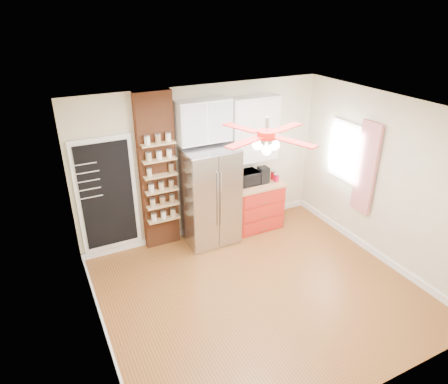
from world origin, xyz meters
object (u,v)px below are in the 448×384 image
red_cabinet (256,205)px  canister_left (276,178)px  coffee_maker (263,175)px  pantry_jar_oats (149,173)px  fridge (210,196)px  toaster_oven (246,178)px  ceiling_fan (267,135)px

red_cabinet → canister_left: size_ratio=6.95×
coffee_maker → pantry_jar_oats: pantry_jar_oats is taller
red_cabinet → fridge: bearing=-177.0°
fridge → coffee_maker: (1.09, 0.03, 0.17)m
fridge → toaster_oven: fridge is taller
canister_left → ceiling_fan: bearing=-129.0°
fridge → toaster_oven: 0.78m
canister_left → pantry_jar_oats: 2.38m
toaster_oven → canister_left: (0.58, -0.12, -0.06)m
coffee_maker → canister_left: coffee_maker is taller
red_cabinet → toaster_oven: 0.61m
coffee_maker → ceiling_fan: bearing=-122.4°
pantry_jar_oats → red_cabinet: bearing=-3.2°
canister_left → pantry_jar_oats: (-2.32, 0.20, 0.47)m
fridge → red_cabinet: size_ratio=1.86×
fridge → pantry_jar_oats: bearing=170.7°
red_cabinet → toaster_oven: (-0.21, 0.03, 0.58)m
red_cabinet → canister_left: bearing=-13.2°
toaster_oven → pantry_jar_oats: pantry_jar_oats is taller
coffee_maker → canister_left: bearing=-15.2°
red_cabinet → ceiling_fan: ceiling_fan is taller
fridge → coffee_maker: size_ratio=5.90×
ceiling_fan → canister_left: ceiling_fan is taller
ceiling_fan → canister_left: size_ratio=10.35×
ceiling_fan → toaster_oven: 2.32m
ceiling_fan → pantry_jar_oats: size_ratio=10.51×
toaster_oven → coffee_maker: bearing=-9.4°
coffee_maker → canister_left: size_ratio=2.19×
fridge → coffee_maker: bearing=1.5°
fridge → pantry_jar_oats: 1.14m
toaster_oven → red_cabinet: bearing=-9.3°
red_cabinet → ceiling_fan: 2.75m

